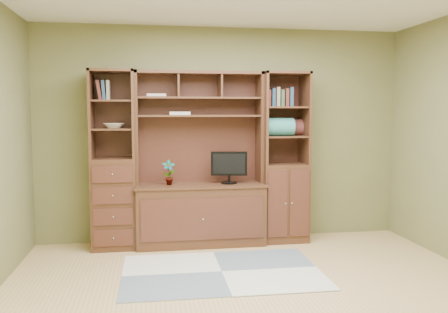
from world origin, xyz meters
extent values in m
cube|color=tan|center=(0.00, 0.00, 0.00)|extent=(4.60, 4.10, 0.04)
cube|color=olive|center=(0.00, 2.00, 1.30)|extent=(4.50, 0.04, 2.60)
cube|color=olive|center=(0.00, -2.00, 1.30)|extent=(4.50, 0.04, 2.60)
cube|color=#462818|center=(-0.31, 1.73, 1.02)|extent=(1.54, 0.53, 2.05)
cube|color=#462818|center=(-1.31, 1.77, 1.02)|extent=(0.50, 0.45, 2.05)
cube|color=#462818|center=(0.72, 1.77, 1.02)|extent=(0.55, 0.45, 2.05)
cube|color=#A8ADAD|center=(-0.21, 0.70, 0.01)|extent=(1.94, 1.30, 0.01)
cube|color=black|center=(0.03, 1.70, 0.99)|extent=(0.45, 0.25, 0.52)
imported|color=#9E4435|center=(-0.68, 1.70, 0.88)|extent=(0.15, 0.10, 0.29)
cube|color=beige|center=(-0.54, 1.82, 1.56)|extent=(0.24, 0.18, 0.04)
imported|color=silver|center=(-1.29, 1.77, 1.42)|extent=(0.24, 0.24, 0.06)
cube|color=teal|center=(0.63, 1.73, 1.40)|extent=(0.37, 0.22, 0.22)
cube|color=brown|center=(0.86, 1.85, 1.39)|extent=(0.36, 0.20, 0.20)
camera|label=1|loc=(-0.90, -3.78, 1.57)|focal=38.00mm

